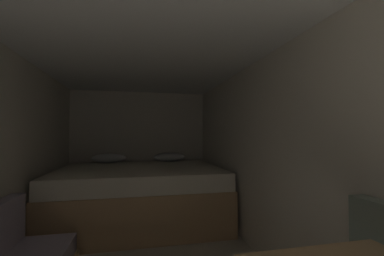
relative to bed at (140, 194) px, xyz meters
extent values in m
cube|color=beige|center=(0.00, 0.98, 0.65)|extent=(2.57, 0.05, 2.11)
cube|color=beige|center=(1.26, -1.55, 0.65)|extent=(0.05, 5.02, 2.11)
cube|color=white|center=(0.00, -1.55, 1.73)|extent=(2.57, 5.02, 0.05)
cube|color=tan|center=(0.00, -0.01, -0.12)|extent=(2.35, 1.84, 0.58)
cube|color=beige|center=(0.00, -0.01, 0.29)|extent=(2.31, 1.80, 0.23)
ellipsoid|color=white|center=(-0.53, 0.71, 0.48)|extent=(0.58, 0.31, 0.16)
ellipsoid|color=white|center=(0.53, 0.71, 0.48)|extent=(0.58, 0.31, 0.16)
camera|label=1|loc=(-0.06, -3.84, 0.88)|focal=23.17mm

